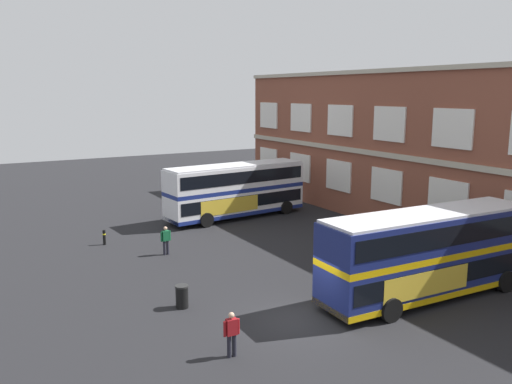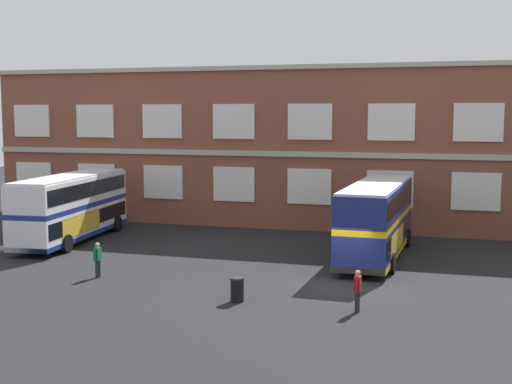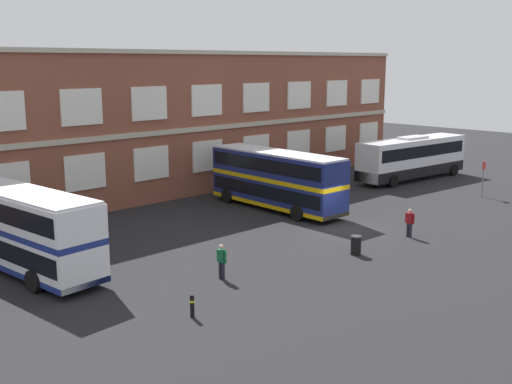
% 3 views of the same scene
% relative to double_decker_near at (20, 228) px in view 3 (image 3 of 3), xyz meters
% --- Properties ---
extents(ground_plane, '(120.00, 120.00, 0.00)m').
position_rel_double_decker_near_xyz_m(ground_plane, '(17.56, -4.28, -2.15)').
color(ground_plane, black).
extents(brick_terminal_building, '(52.57, 8.19, 10.98)m').
position_rel_double_decker_near_xyz_m(brick_terminal_building, '(15.79, 11.70, 3.20)').
color(brick_terminal_building, brown).
rests_on(brick_terminal_building, ground).
extents(double_decker_near, '(3.57, 11.18, 4.07)m').
position_rel_double_decker_near_xyz_m(double_decker_near, '(0.00, 0.00, 0.00)').
color(double_decker_near, silver).
rests_on(double_decker_near, ground).
extents(double_decker_middle, '(3.17, 11.09, 4.07)m').
position_rel_double_decker_near_xyz_m(double_decker_middle, '(18.44, 0.26, 0.00)').
color(double_decker_middle, navy).
rests_on(double_decker_middle, ground).
extents(touring_coach, '(12.17, 3.68, 3.80)m').
position_rel_double_decker_near_xyz_m(touring_coach, '(35.04, -0.17, -0.24)').
color(touring_coach, silver).
rests_on(touring_coach, ground).
extents(waiting_passenger, '(0.26, 0.63, 1.70)m').
position_rel_double_decker_near_xyz_m(waiting_passenger, '(18.91, -10.16, -1.22)').
color(waiting_passenger, black).
rests_on(waiting_passenger, ground).
extents(second_passenger, '(0.26, 0.63, 1.70)m').
position_rel_double_decker_near_xyz_m(second_passenger, '(6.21, -7.92, -1.22)').
color(second_passenger, black).
rests_on(second_passenger, ground).
extents(bus_stand_flag, '(0.44, 0.10, 2.70)m').
position_rel_double_decker_near_xyz_m(bus_stand_flag, '(32.68, -7.87, -0.51)').
color(bus_stand_flag, slate).
rests_on(bus_stand_flag, ground).
extents(station_litter_bin, '(0.60, 0.60, 1.03)m').
position_rel_double_decker_near_xyz_m(station_litter_bin, '(13.89, -10.04, -1.63)').
color(station_litter_bin, black).
rests_on(station_litter_bin, ground).
extents(safety_bollard_east, '(0.19, 0.19, 0.95)m').
position_rel_double_decker_near_xyz_m(safety_bollard_east, '(2.34, -10.54, -1.66)').
color(safety_bollard_east, black).
rests_on(safety_bollard_east, ground).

